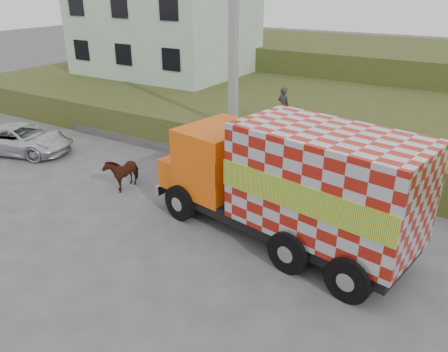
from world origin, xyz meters
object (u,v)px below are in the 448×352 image
Objects in this scene: utility_pole at (233,64)px; cargo_truck at (291,183)px; suv at (21,139)px; pedestrian at (284,107)px; cow at (122,172)px.

utility_pole is 6.71m from cargo_truck.
pedestrian is at bearing -79.92° from suv.
utility_pole is at bearing 56.29° from pedestrian.
pedestrian is at bearing 127.21° from cargo_truck.
utility_pole is at bearing 145.98° from cargo_truck.
utility_pole is 1.75× the size of suv.
cow is 6.36m from suv.
pedestrian is at bearing 37.29° from utility_pole.
cargo_truck reaches higher than cow.
cow is at bearing -116.94° from utility_pole.
cargo_truck reaches higher than suv.
suv is 11.55m from pedestrian.
cow is at bearing -170.98° from cargo_truck.
utility_pole reaches higher than cargo_truck.
utility_pole reaches higher than suv.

